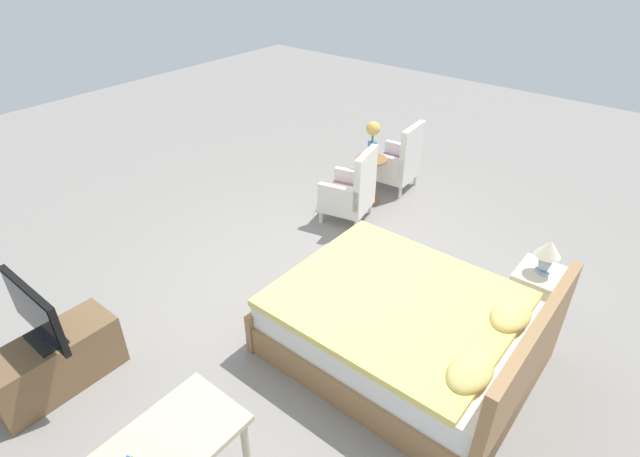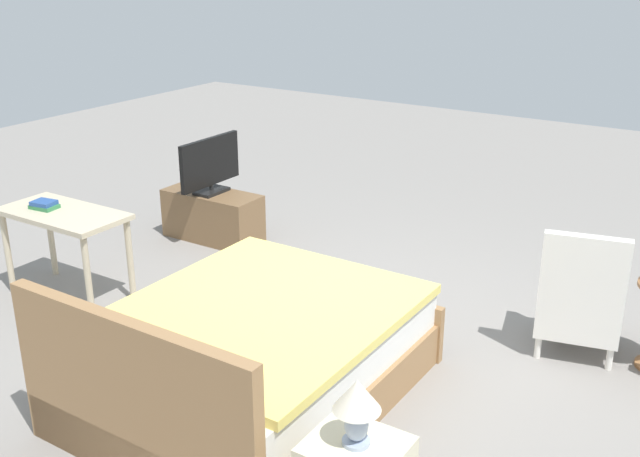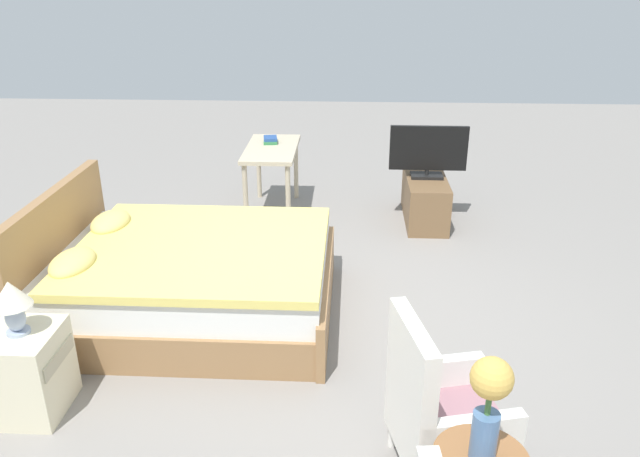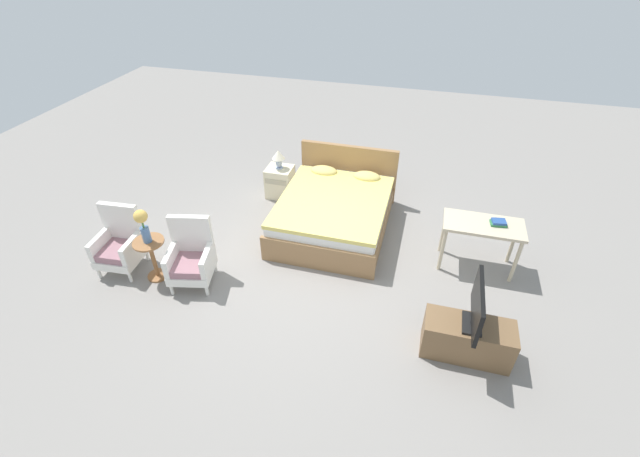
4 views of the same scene
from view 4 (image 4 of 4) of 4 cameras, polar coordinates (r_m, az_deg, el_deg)
name	(u,v)px [view 4 (image 4 of 4)]	position (r m, az deg, el deg)	size (l,w,h in m)	color
ground_plane	(310,265)	(6.06, -1.36, -4.94)	(16.00, 16.00, 0.00)	gray
bed	(335,211)	(6.63, 2.01, 2.40)	(1.64, 2.06, 0.96)	#997047
armchair_by_window_left	(120,245)	(6.43, -25.10, -1.95)	(0.58, 0.58, 0.92)	white
armchair_by_window_right	(191,258)	(5.85, -16.77, -3.78)	(0.65, 0.65, 0.92)	white
side_table	(152,255)	(6.07, -21.48, -3.27)	(0.40, 0.40, 0.61)	#936038
flower_vase	(142,223)	(5.77, -22.60, 0.70)	(0.17, 0.17, 0.48)	#4C709E
nightstand	(280,182)	(7.47, -5.35, 6.22)	(0.44, 0.41, 0.53)	beige
table_lamp	(278,157)	(7.24, -5.57, 9.51)	(0.22, 0.22, 0.33)	#9EADC6
tv_stand	(467,339)	(5.12, 19.01, -13.75)	(0.96, 0.40, 0.47)	brown
tv_flatscreen	(477,307)	(4.76, 20.23, -9.80)	(0.20, 0.77, 0.53)	black
vanity_desk	(482,230)	(6.08, 20.85, -0.20)	(1.04, 0.52, 0.72)	beige
book_stack	(499,223)	(6.06, 22.72, 0.73)	(0.22, 0.16, 0.06)	#337A47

